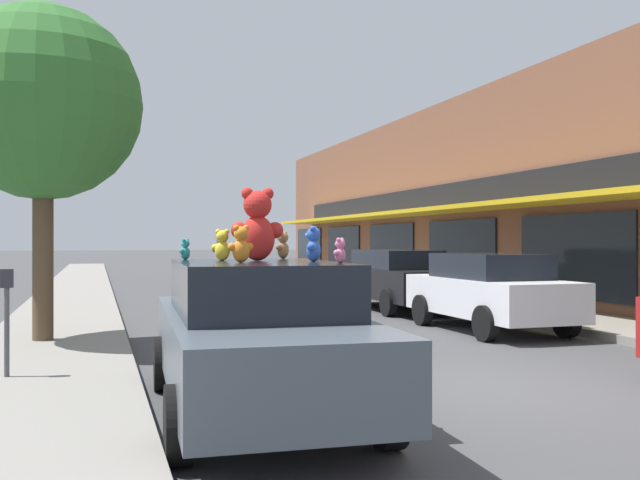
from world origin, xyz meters
The scene contains 16 objects.
ground_plane centered at (0.00, 0.00, 0.00)m, with size 260.00×260.00×0.00m, color #424244.
sidewalk_near centered at (-5.12, 0.00, 0.08)m, with size 2.28×90.00×0.15m.
storefront_row centered at (11.39, 12.07, 3.14)m, with size 11.96×38.14×6.28m.
plush_art_car centered at (-2.93, -0.52, 0.81)m, with size 2.10×4.74×1.55m.
teddy_bear_giant centered at (-2.85, -0.16, 1.92)m, with size 0.57×0.36×0.77m.
teddy_bear_yellow centered at (-3.21, -0.07, 1.71)m, with size 0.25×0.19×0.33m.
teddy_bear_purple centered at (-3.19, 0.09, 1.68)m, with size 0.21×0.14×0.28m.
teddy_bear_orange centered at (-3.15, -0.78, 1.72)m, with size 0.28×0.18×0.36m.
teddy_bear_teal centered at (-3.54, 0.36, 1.66)m, with size 0.15×0.17×0.24m.
teddy_bear_brown centered at (-2.37, 0.63, 1.70)m, with size 0.22×0.22×0.32m.
teddy_bear_pink centered at (-2.32, -1.32, 1.66)m, with size 0.17×0.16×0.24m.
teddy_bear_blue centered at (-2.39, -0.70, 1.72)m, with size 0.21×0.27×0.36m.
parked_car_far_center centered at (2.82, 4.66, 0.80)m, with size 1.85×4.06×1.51m.
parked_car_far_right centered at (2.82, 9.17, 0.81)m, with size 1.87×4.72×1.52m.
street_tree centered at (-5.30, 4.77, 3.97)m, with size 3.16×3.16×5.42m.
parking_meter centered at (-5.49, 1.57, 0.96)m, with size 0.14×0.10×1.27m.
Camera 1 is at (-4.48, -7.55, 1.76)m, focal length 40.00 mm.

